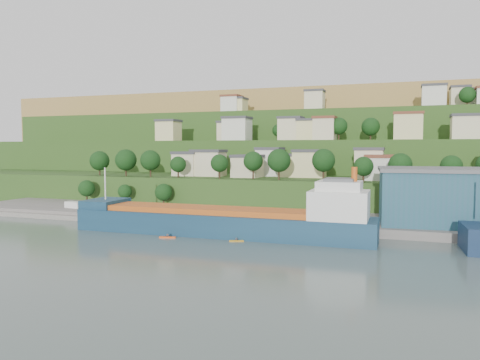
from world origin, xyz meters
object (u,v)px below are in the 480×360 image
at_px(caravan, 74,206).
at_px(cargo_ship_near, 229,223).
at_px(warehouse, 450,196).
at_px(kayak_orange, 167,237).

bearing_deg(caravan, cargo_ship_near, -3.94).
relative_size(cargo_ship_near, caravan, 12.29).
bearing_deg(warehouse, kayak_orange, -159.96).
relative_size(cargo_ship_near, warehouse, 2.10).
height_order(cargo_ship_near, caravan, cargo_ship_near).
bearing_deg(warehouse, cargo_ship_near, -162.02).
bearing_deg(warehouse, caravan, 177.96).
distance_m(cargo_ship_near, warehouse, 50.31).
bearing_deg(kayak_orange, warehouse, 9.29).
bearing_deg(caravan, warehouse, 13.99).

